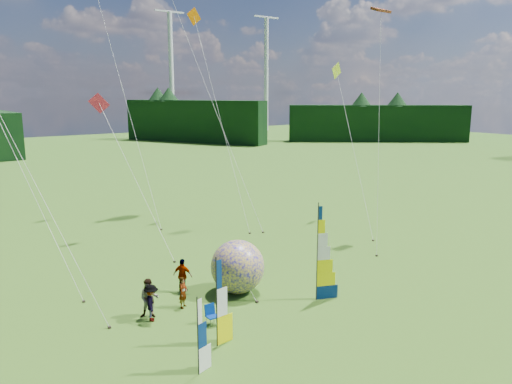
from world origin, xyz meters
TOP-DOWN VIEW (x-y plane):
  - ground at (0.00, 0.00)m, footprint 220.00×220.00m
  - treeline_ring at (0.00, 0.00)m, footprint 210.00×210.00m
  - turbine_left at (70.00, 95.00)m, footprint 8.00×1.20m
  - turbine_right at (45.00, 102.00)m, footprint 8.00×1.20m
  - feather_banner_main at (1.36, 2.10)m, footprint 1.24×0.59m
  - side_banner_left at (-5.13, 1.11)m, footprint 1.02×0.19m
  - side_banner_far at (-6.81, -0.28)m, footprint 0.87×0.35m
  - bol_inflatable at (-1.26, 5.25)m, footprint 3.40×3.40m
  - spectator_a at (-4.43, 5.29)m, footprint 0.67×0.63m
  - spectator_b at (-6.20, 5.25)m, footprint 0.99×0.88m
  - spectator_c at (-6.26, 4.86)m, footprint 0.85×1.17m
  - spectator_d at (-3.50, 7.03)m, footprint 0.96×1.09m
  - camp_chair at (-4.30, 2.85)m, footprint 0.57×0.57m
  - kite_whale at (6.22, 19.67)m, footprint 7.56×16.38m
  - kite_rainbow_delta at (-9.71, 12.39)m, footprint 10.98×14.07m
  - kite_parafoil at (11.36, 6.92)m, footprint 8.34×8.21m
  - small_kite_red at (-2.28, 15.67)m, footprint 5.00×11.37m
  - small_kite_orange at (5.99, 18.06)m, footprint 4.42×11.24m
  - small_kite_yellow at (13.39, 10.94)m, footprint 8.23×11.12m
  - small_kite_pink at (-10.33, 8.38)m, footprint 7.10×8.84m
  - small_kite_green at (0.64, 23.76)m, footprint 5.97×12.97m

SIDE VIEW (x-z plane):
  - ground at x=0.00m, z-range 0.00..0.00m
  - camp_chair at x=-4.30m, z-range 0.00..0.93m
  - spectator_a at x=-4.43m, z-range 0.00..1.54m
  - spectator_c at x=-6.26m, z-range 0.00..1.71m
  - spectator_d at x=-3.50m, z-range 0.00..1.77m
  - spectator_b at x=-6.20m, z-range 0.00..1.85m
  - bol_inflatable at x=-1.26m, z-range 0.00..2.79m
  - side_banner_far at x=-6.81m, z-range 0.00..2.93m
  - side_banner_left at x=-5.13m, z-range 0.00..3.68m
  - feather_banner_main at x=1.36m, z-range 0.00..4.82m
  - treeline_ring at x=0.00m, z-range 0.00..8.00m
  - small_kite_red at x=-2.28m, z-range 0.00..10.72m
  - small_kite_yellow at x=13.39m, z-range 0.00..13.16m
  - kite_rainbow_delta at x=-9.71m, z-range 0.00..15.39m
  - small_kite_pink at x=-10.33m, z-range 0.00..15.50m
  - kite_parafoil at x=11.36m, z-range 0.00..17.38m
  - small_kite_orange at x=5.99m, z-range 0.00..17.50m
  - kite_whale at x=6.22m, z-range 0.00..20.72m
  - small_kite_green at x=0.64m, z-range 0.00..20.76m
  - turbine_left at x=70.00m, z-range 0.00..30.00m
  - turbine_right at x=45.00m, z-range 0.00..30.00m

